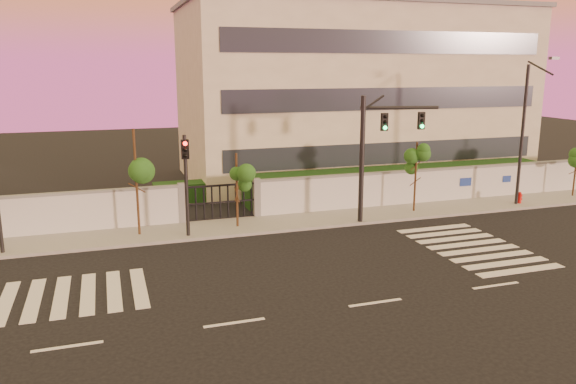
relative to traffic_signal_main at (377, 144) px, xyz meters
The scene contains 13 objects.
ground 11.14m from the traffic_signal_main, 116.66° to the right, with size 120.00×120.00×0.00m, color black.
sidewalk 6.32m from the traffic_signal_main, 164.70° to the left, with size 60.00×3.00×0.15m, color gray.
perimeter_wall 6.15m from the traffic_signal_main, 148.58° to the left, with size 60.00×0.36×2.20m.
hedge_row 7.32m from the traffic_signal_main, 122.21° to the left, with size 41.00×4.25×1.80m.
institutional_building 13.63m from the traffic_signal_main, 71.11° to the left, with size 24.40×12.40×12.25m.
road_markings 9.27m from the traffic_signal_main, 138.63° to the right, with size 57.00×7.62×0.02m.
street_tree_c 11.94m from the traffic_signal_main, behind, with size 1.46×1.16×5.22m.
street_tree_d 7.29m from the traffic_signal_main, behind, with size 1.37×1.09×3.86m.
street_tree_e 3.40m from the traffic_signal_main, 19.89° to the left, with size 1.38×1.10×3.99m.
traffic_signal_main is the anchor object (origin of this frame).
traffic_signal_secondary 9.75m from the traffic_signal_main, behind, with size 0.38×0.36×4.95m.
streetlight_east 9.53m from the traffic_signal_main, ahead, with size 0.51×2.05×8.51m.
fire_hydrant 10.52m from the traffic_signal_main, ahead, with size 0.32×0.31×0.82m.
Camera 1 is at (-8.56, -16.29, 8.03)m, focal length 35.00 mm.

